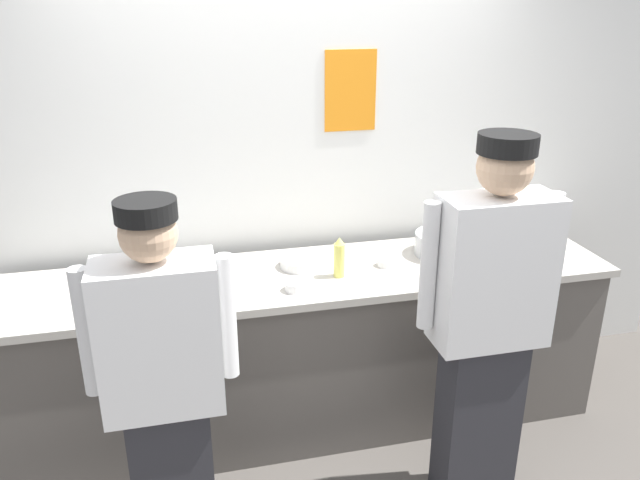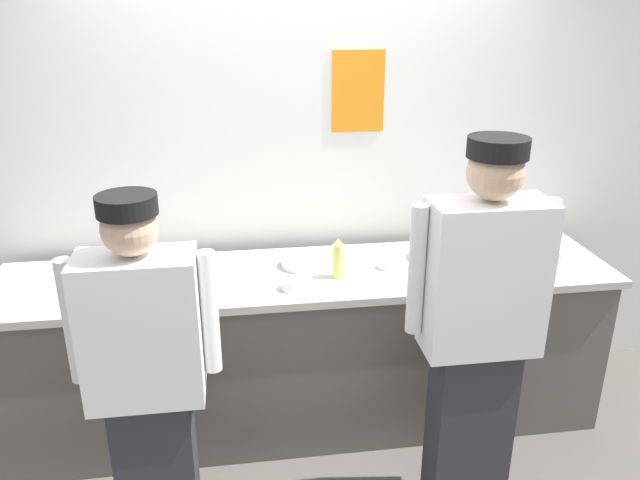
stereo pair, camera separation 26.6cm
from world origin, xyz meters
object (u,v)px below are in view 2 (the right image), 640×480
(chef_center, at_px, (479,326))
(ramekin_green_sauce, at_px, (291,285))
(plate_stack_front, at_px, (551,252))
(plate_stack_rear, at_px, (302,262))
(ramekin_red_sauce, at_px, (386,265))
(squeeze_bottle_primary, at_px, (338,259))
(mixing_bowl_steel, at_px, (449,248))
(chef_near_left, at_px, (147,376))
(sheet_tray, at_px, (131,279))

(chef_center, xyz_separation_m, ramekin_green_sauce, (-0.75, 0.51, 0.00))
(plate_stack_front, distance_m, plate_stack_rear, 1.35)
(chef_center, relative_size, plate_stack_rear, 8.14)
(plate_stack_rear, relative_size, ramekin_red_sauce, 2.55)
(squeeze_bottle_primary, xyz_separation_m, ramekin_red_sauce, (0.27, 0.07, -0.08))
(mixing_bowl_steel, relative_size, ramekin_green_sauce, 3.23)
(chef_near_left, bearing_deg, plate_stack_rear, 49.74)
(squeeze_bottle_primary, bearing_deg, plate_stack_front, 3.56)
(plate_stack_rear, xyz_separation_m, ramekin_green_sauce, (-0.08, -0.27, -0.00))
(chef_near_left, xyz_separation_m, plate_stack_front, (2.06, 0.75, 0.10))
(ramekin_green_sauce, bearing_deg, chef_near_left, -137.92)
(mixing_bowl_steel, distance_m, ramekin_red_sauce, 0.37)
(chef_near_left, xyz_separation_m, ramekin_green_sauce, (0.62, 0.56, 0.09))
(squeeze_bottle_primary, bearing_deg, chef_near_left, -142.37)
(squeeze_bottle_primary, bearing_deg, chef_center, -51.10)
(plate_stack_rear, xyz_separation_m, squeeze_bottle_primary, (0.17, -0.16, 0.08))
(plate_stack_rear, bearing_deg, squeeze_bottle_primary, -44.40)
(sheet_tray, relative_size, ramekin_red_sauce, 5.30)
(chef_center, height_order, plate_stack_front, chef_center)
(mixing_bowl_steel, distance_m, squeeze_bottle_primary, 0.65)
(squeeze_bottle_primary, bearing_deg, plate_stack_rear, 135.60)
(plate_stack_front, height_order, mixing_bowl_steel, mixing_bowl_steel)
(chef_near_left, xyz_separation_m, plate_stack_rear, (0.71, 0.84, 0.09))
(squeeze_bottle_primary, relative_size, ramekin_red_sauce, 2.51)
(chef_near_left, bearing_deg, mixing_bowl_steel, 28.63)
(plate_stack_rear, height_order, ramekin_green_sauce, plate_stack_rear)
(plate_stack_rear, bearing_deg, ramekin_red_sauce, -11.90)
(chef_center, xyz_separation_m, ramekin_red_sauce, (-0.23, 0.69, -0.00))
(chef_center, distance_m, squeeze_bottle_primary, 0.80)
(chef_near_left, distance_m, squeeze_bottle_primary, 1.12)
(squeeze_bottle_primary, distance_m, ramekin_green_sauce, 0.28)
(plate_stack_front, xyz_separation_m, mixing_bowl_steel, (-0.55, 0.07, 0.02))
(plate_stack_front, bearing_deg, plate_stack_rear, 176.25)
(chef_near_left, xyz_separation_m, mixing_bowl_steel, (1.51, 0.82, 0.12))
(sheet_tray, bearing_deg, squeeze_bottle_primary, -5.61)
(chef_center, height_order, squeeze_bottle_primary, chef_center)
(squeeze_bottle_primary, bearing_deg, ramekin_red_sauce, 14.71)
(chef_center, height_order, sheet_tray, chef_center)
(plate_stack_front, bearing_deg, sheet_tray, 179.29)
(plate_stack_rear, height_order, mixing_bowl_steel, mixing_bowl_steel)
(ramekin_red_sauce, bearing_deg, mixing_bowl_steel, 12.07)
(sheet_tray, bearing_deg, chef_near_left, -78.62)
(plate_stack_front, distance_m, squeeze_bottle_primary, 1.19)
(squeeze_bottle_primary, bearing_deg, mixing_bowl_steel, 13.20)
(sheet_tray, distance_m, squeeze_bottle_primary, 1.04)
(squeeze_bottle_primary, height_order, ramekin_red_sauce, squeeze_bottle_primary)
(chef_near_left, distance_m, chef_center, 1.38)
(plate_stack_rear, distance_m, ramekin_green_sauce, 0.29)
(plate_stack_rear, distance_m, sheet_tray, 0.87)
(chef_near_left, distance_m, plate_stack_front, 2.19)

